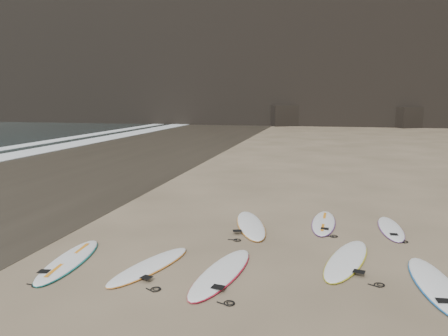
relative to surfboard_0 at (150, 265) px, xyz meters
The scene contains 10 objects.
ground 4.28m from the surfboard_0, 10.27° to the left, with size 240.00×240.00×0.00m, color #897559.
wet_sand 13.90m from the surfboard_0, 129.25° to the left, with size 12.00×200.00×0.01m, color #383026.
surfboard_0 is the anchor object (origin of this frame).
surfboard_1 1.47m from the surfboard_0, ahead, with size 0.64×2.68×0.10m, color white.
surfboard_2 4.03m from the surfboard_0, 17.61° to the left, with size 0.64×2.67×0.10m, color white.
surfboard_3 5.36m from the surfboard_0, ahead, with size 0.64×2.67×0.10m, color white.
surfboard_5 3.56m from the surfboard_0, 65.08° to the left, with size 0.65×2.70×0.10m, color white.
surfboard_6 5.14m from the surfboard_0, 49.03° to the left, with size 0.58×2.43×0.09m, color white.
surfboard_7 6.29m from the surfboard_0, 36.54° to the left, with size 0.53×2.22×0.08m, color white.
surfboard_11 1.74m from the surfboard_0, behind, with size 0.61×2.55×0.09m, color white.
Camera 1 is at (-0.91, -8.50, 3.35)m, focal length 35.00 mm.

